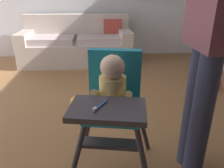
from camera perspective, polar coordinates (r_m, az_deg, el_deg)
The scene contains 6 objects.
ground at distance 2.45m, azimuth -8.04°, elevation -9.59°, with size 6.33×6.72×0.10m, color brown.
couch at distance 4.25m, azimuth -8.99°, elevation 9.98°, with size 1.99×0.86×0.86m.
high_chair at distance 1.44m, azimuth 0.23°, elevation -3.07°, with size 0.70×0.80×0.91m.
adult_standing at distance 1.48m, azimuth 23.80°, elevation 10.65°, with size 0.51×0.50×1.74m.
toy_ball at distance 2.60m, azimuth -9.18°, elevation -4.58°, with size 0.14×0.14×0.14m, color gold.
toy_ball_second at distance 3.30m, azimuth 24.66°, elevation 0.30°, with size 0.22×0.22×0.22m, color #D13D33.
Camera 1 is at (0.18, -2.07, 1.25)m, focal length 35.43 mm.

